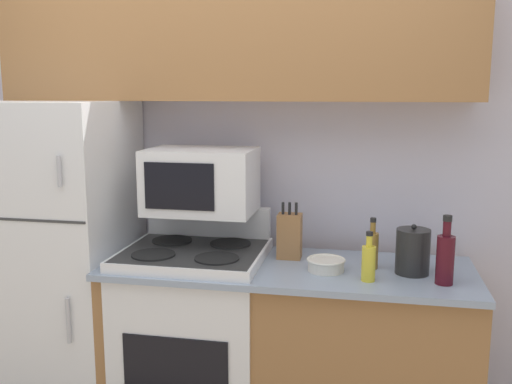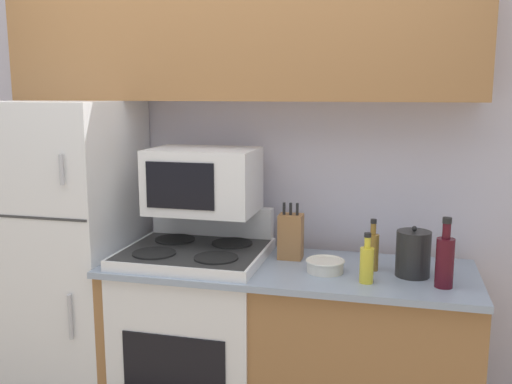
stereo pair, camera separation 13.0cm
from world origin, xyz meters
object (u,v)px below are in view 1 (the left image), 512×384
bowl (326,264)px  knife_block (290,236)px  microwave (201,181)px  bottle_vinegar (372,249)px  bottle_cooking_spray (369,262)px  bottle_wine_red (445,257)px  refrigerator (65,261)px  kettle (413,251)px  stove (195,338)px

bowl → knife_block: bearing=138.5°
microwave → knife_block: size_ratio=1.88×
bottle_vinegar → bottle_cooking_spray: bottle_vinegar is taller
bowl → bottle_wine_red: size_ratio=0.60×
microwave → knife_block: microwave is taller
refrigerator → bottle_vinegar: (1.58, -0.03, 0.16)m
refrigerator → knife_block: size_ratio=5.94×
refrigerator → bottle_vinegar: size_ratio=6.95×
microwave → bowl: bearing=-14.0°
bottle_wine_red → kettle: 0.17m
bottle_cooking_spray → kettle: (0.19, 0.14, 0.02)m
kettle → microwave: bearing=173.3°
refrigerator → kettle: (1.76, -0.07, 0.17)m
stove → knife_block: knife_block is taller
stove → microwave: size_ratio=2.11×
refrigerator → microwave: size_ratio=3.15×
knife_block → kettle: knife_block is taller
bowl → kettle: 0.39m
bowl → bottle_cooking_spray: (0.19, -0.10, 0.05)m
microwave → bowl: microwave is taller
stove → knife_block: bearing=14.5°
knife_block → kettle: size_ratio=1.23×
bowl → kettle: size_ratio=0.78×
stove → bowl: stove is taller
microwave → knife_block: (0.44, 0.01, -0.26)m
stove → kettle: (1.04, -0.01, 0.51)m
refrigerator → bottle_wine_red: (1.88, -0.19, 0.19)m
stove → bottle_cooking_spray: 0.99m
refrigerator → bottle_cooking_spray: (1.56, -0.21, 0.16)m
bottle_wine_red → bottle_vinegar: bearing=152.0°
refrigerator → stove: 0.80m
bottle_vinegar → bottle_wine_red: 0.34m
bowl → bottle_cooking_spray: bearing=-28.8°
microwave → bottle_cooking_spray: microwave is taller
knife_block → microwave: bearing=-178.4°
microwave → bottle_wine_red: 1.20m
knife_block → bottle_wine_red: size_ratio=0.94×
bottle_wine_red → bottle_cooking_spray: bearing=-175.9°
stove → bottle_wine_red: bottle_wine_red is taller
refrigerator → bottle_cooking_spray: bearing=-7.7°
knife_block → stove: bearing=-165.5°
refrigerator → bowl: bearing=-4.4°
refrigerator → bottle_wine_red: 1.90m
stove → microwave: microwave is taller
bottle_vinegar → kettle: bearing=-13.0°
knife_block → bowl: bearing=-41.5°
knife_block → bottle_vinegar: bearing=-12.9°
refrigerator → microwave: (0.74, 0.05, 0.44)m
microwave → kettle: bearing=-6.7°
bottle_vinegar → knife_block: bearing=167.1°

